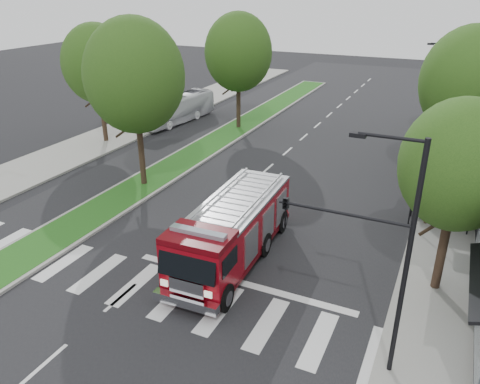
{
  "coord_description": "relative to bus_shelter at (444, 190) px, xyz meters",
  "views": [
    {
      "loc": [
        10.99,
        -16.05,
        11.64
      ],
      "look_at": [
        1.65,
        3.94,
        1.8
      ],
      "focal_mm": 35.0,
      "sensor_mm": 36.0,
      "label": 1
    }
  ],
  "objects": [
    {
      "name": "median",
      "position": [
        -17.2,
        9.85,
        -1.96
      ],
      "size": [
        3.0,
        50.0,
        0.15
      ],
      "color": "gray",
      "rests_on": "ground"
    },
    {
      "name": "bus_shelter",
      "position": [
        0.0,
        0.0,
        0.0
      ],
      "size": [
        3.2,
        1.6,
        2.61
      ],
      "color": "black",
      "rests_on": "ground"
    },
    {
      "name": "tree_median_far",
      "position": [
        -17.2,
        11.85,
        4.45
      ],
      "size": [
        5.6,
        5.6,
        9.72
      ],
      "color": "black",
      "rests_on": "ground"
    },
    {
      "name": "tree_right_far",
      "position": [
        0.3,
        15.85,
        3.8
      ],
      "size": [
        5.0,
        5.0,
        8.73
      ],
      "color": "black",
      "rests_on": "ground"
    },
    {
      "name": "sidewalk_right",
      "position": [
        1.3,
        1.85,
        -1.96
      ],
      "size": [
        5.0,
        80.0,
        0.15
      ],
      "primitive_type": "cube",
      "color": "gray",
      "rests_on": "ground"
    },
    {
      "name": "city_bus",
      "position": [
        -23.2,
        11.44,
        -0.79
      ],
      "size": [
        3.08,
        9.12,
        2.49
      ],
      "primitive_type": "imported",
      "rotation": [
        0.0,
        0.0,
        -0.11
      ],
      "color": "silver",
      "rests_on": "ground"
    },
    {
      "name": "fire_engine",
      "position": [
        -8.35,
        -7.61,
        -0.55
      ],
      "size": [
        3.03,
        9.06,
        3.11
      ],
      "rotation": [
        0.0,
        0.0,
        0.03
      ],
      "color": "#56040B",
      "rests_on": "ground"
    },
    {
      "name": "tree_median_near",
      "position": [
        -17.2,
        -2.15,
        4.77
      ],
      "size": [
        5.8,
        5.8,
        10.16
      ],
      "color": "black",
      "rests_on": "ground"
    },
    {
      "name": "tree_right_near",
      "position": [
        0.3,
        -6.15,
        3.47
      ],
      "size": [
        4.4,
        4.4,
        8.05
      ],
      "color": "black",
      "rests_on": "ground"
    },
    {
      "name": "tree_left_mid",
      "position": [
        -25.2,
        3.85,
        4.12
      ],
      "size": [
        5.2,
        5.2,
        9.16
      ],
      "color": "black",
      "rests_on": "ground"
    },
    {
      "name": "tree_right_mid",
      "position": [
        0.3,
        5.85,
        4.45
      ],
      "size": [
        5.6,
        5.6,
        9.72
      ],
      "color": "black",
      "rests_on": "ground"
    },
    {
      "name": "sidewalk_left",
      "position": [
        -25.7,
        1.85,
        -1.96
      ],
      "size": [
        5.0,
        80.0,
        0.15
      ],
      "primitive_type": "cube",
      "color": "gray",
      "rests_on": "ground"
    },
    {
      "name": "streetlight_right_far",
      "position": [
        -0.85,
        11.85,
        2.44
      ],
      "size": [
        2.11,
        0.2,
        8.0
      ],
      "color": "black",
      "rests_on": "ground"
    },
    {
      "name": "streetlight_right_near",
      "position": [
        -1.59,
        -11.65,
        2.63
      ],
      "size": [
        4.08,
        0.22,
        8.0
      ],
      "color": "black",
      "rests_on": "ground"
    },
    {
      "name": "ground",
      "position": [
        -11.2,
        -8.15,
        -2.04
      ],
      "size": [
        140.0,
        140.0,
        0.0
      ],
      "primitive_type": "plane",
      "color": "black",
      "rests_on": "ground"
    }
  ]
}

